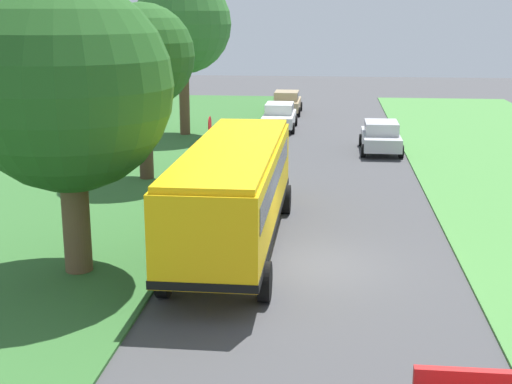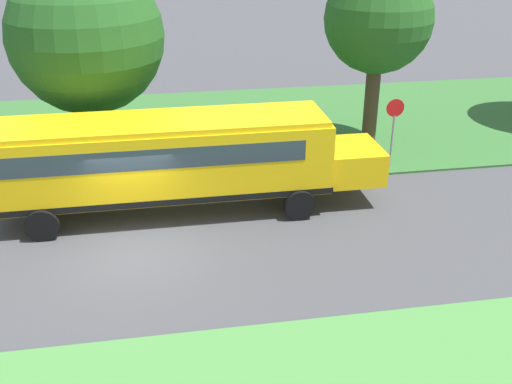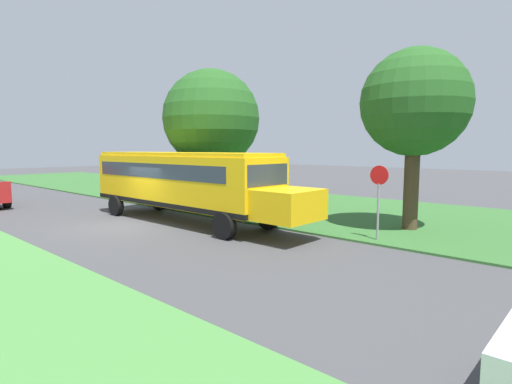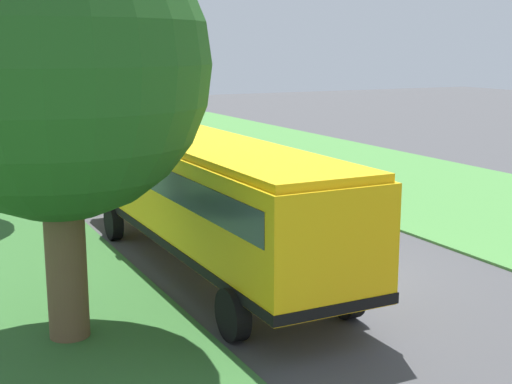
# 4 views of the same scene
# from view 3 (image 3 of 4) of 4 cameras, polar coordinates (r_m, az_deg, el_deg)

# --- Properties ---
(ground_plane) EXTENTS (120.00, 120.00, 0.00)m
(ground_plane) POSITION_cam_3_polar(r_m,az_deg,el_deg) (18.31, -18.52, -4.59)
(ground_plane) COLOR #424244
(grass_verge) EXTENTS (12.00, 80.00, 0.08)m
(grass_verge) POSITION_cam_3_polar(r_m,az_deg,el_deg) (24.69, 2.14, -1.45)
(grass_verge) COLOR #33662D
(grass_verge) RESTS_ON ground
(school_bus) EXTENTS (2.85, 12.42, 3.16)m
(school_bus) POSITION_cam_3_polar(r_m,az_deg,el_deg) (18.33, -10.14, 1.72)
(school_bus) COLOR yellow
(school_bus) RESTS_ON ground
(oak_tree_beside_bus) EXTENTS (5.40, 5.40, 7.71)m
(oak_tree_beside_bus) POSITION_cam_3_polar(r_m,az_deg,el_deg) (23.01, -6.38, 10.37)
(oak_tree_beside_bus) COLOR brown
(oak_tree_beside_bus) RESTS_ON ground
(oak_tree_roadside_mid) EXTENTS (4.23, 4.23, 7.26)m
(oak_tree_roadside_mid) POSITION_cam_3_polar(r_m,az_deg,el_deg) (17.28, 21.86, 11.58)
(oak_tree_roadside_mid) COLOR #4C3826
(oak_tree_roadside_mid) RESTS_ON ground
(stop_sign) EXTENTS (0.08, 0.68, 2.74)m
(stop_sign) POSITION_cam_3_polar(r_m,az_deg,el_deg) (14.79, 17.12, -0.25)
(stop_sign) COLOR gray
(stop_sign) RESTS_ON ground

